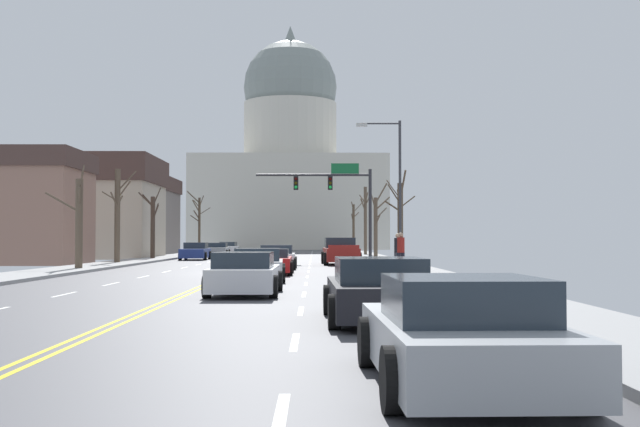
{
  "coord_description": "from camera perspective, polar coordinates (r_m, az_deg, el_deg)",
  "views": [
    {
      "loc": [
        3.81,
        -36.4,
        1.64
      ],
      "look_at": [
        4.26,
        28.66,
        3.73
      ],
      "focal_mm": 43.46,
      "sensor_mm": 36.0,
      "label": 1
    }
  ],
  "objects": [
    {
      "name": "signal_gantry",
      "position": [
        52.8,
        1.3,
        1.64
      ],
      "size": [
        7.91,
        0.41,
        6.63
      ],
      "color": "#28282D",
      "rests_on": "ground"
    },
    {
      "name": "sedan_near_01",
      "position": [
        41.56,
        -3.18,
        -3.28
      ],
      "size": [
        2.1,
        4.35,
        1.28
      ],
      "color": "silver",
      "rests_on": "ground"
    },
    {
      "name": "sedan_near_06",
      "position": [
        8.77,
        10.34,
        -8.84
      ],
      "size": [
        2.11,
        4.32,
        1.22
      ],
      "color": "#9EA3A8",
      "rests_on": "ground"
    },
    {
      "name": "sedan_near_03",
      "position": [
        29.76,
        -4.6,
        -3.85
      ],
      "size": [
        2.24,
        4.65,
        1.26
      ],
      "color": "silver",
      "rests_on": "ground"
    },
    {
      "name": "bare_tree_04",
      "position": [
        72.52,
        3.36,
        -0.31
      ],
      "size": [
        1.15,
        1.91,
        6.34
      ],
      "color": "brown",
      "rests_on": "ground"
    },
    {
      "name": "pickup_truck_near_00",
      "position": [
        48.76,
        1.53,
        -2.89
      ],
      "size": [
        2.44,
        5.45,
        1.68
      ],
      "color": "maroon",
      "rests_on": "ground"
    },
    {
      "name": "capitol_building",
      "position": [
        120.03,
        -2.21,
        3.63
      ],
      "size": [
        29.14,
        18.28,
        34.72
      ],
      "color": "beige",
      "rests_on": "ground"
    },
    {
      "name": "flank_building_01",
      "position": [
        66.82,
        -17.15,
        0.46
      ],
      "size": [
        12.58,
        9.85,
        8.32
      ],
      "color": "#B2A38E",
      "rests_on": "ground"
    },
    {
      "name": "sedan_near_05",
      "position": [
        15.35,
        4.34,
        -5.74
      ],
      "size": [
        2.15,
        4.44,
        1.26
      ],
      "color": "black",
      "rests_on": "ground"
    },
    {
      "name": "bare_tree_07",
      "position": [
        60.27,
        -12.23,
        -0.75
      ],
      "size": [
        1.75,
        2.05,
        5.46
      ],
      "color": "#423328",
      "rests_on": "ground"
    },
    {
      "name": "bare_tree_02",
      "position": [
        46.97,
        5.92,
        -0.46
      ],
      "size": [
        1.93,
        2.2,
        5.57
      ],
      "color": "#4C3D2D",
      "rests_on": "ground"
    },
    {
      "name": "street_lamp_right",
      "position": [
        39.96,
        5.47,
        2.48
      ],
      "size": [
        2.32,
        0.24,
        7.57
      ],
      "color": "#333338",
      "rests_on": "ground"
    },
    {
      "name": "bare_tree_01",
      "position": [
        83.52,
        -8.92,
        -0.56
      ],
      "size": [
        2.57,
        1.45,
        6.58
      ],
      "color": "#4C3D2D",
      "rests_on": "ground"
    },
    {
      "name": "sedan_near_02",
      "position": [
        35.5,
        -3.64,
        -3.6
      ],
      "size": [
        2.08,
        4.69,
        1.16
      ],
      "color": "#B71414",
      "rests_on": "ground"
    },
    {
      "name": "bare_tree_06",
      "position": [
        58.8,
        4.17,
        -0.75
      ],
      "size": [
        1.75,
        2.07,
        5.76
      ],
      "color": "brown",
      "rests_on": "ground"
    },
    {
      "name": "ground",
      "position": [
        36.63,
        -6.38,
        -4.36
      ],
      "size": [
        20.0,
        180.0,
        0.2
      ],
      "color": "#49494E"
    },
    {
      "name": "flank_building_00",
      "position": [
        52.97,
        -21.59,
        0.46
      ],
      "size": [
        8.77,
        7.14,
        7.22
      ],
      "color": "#8C6656",
      "rests_on": "ground"
    },
    {
      "name": "bare_tree_05",
      "position": [
        40.93,
        -17.35,
        -0.45
      ],
      "size": [
        2.35,
        2.59,
        5.35
      ],
      "color": "brown",
      "rests_on": "ground"
    },
    {
      "name": "sedan_oncoming_01",
      "position": [
        70.79,
        -7.57,
        -2.68
      ],
      "size": [
        2.15,
        4.27,
        1.24
      ],
      "color": "#9EA3A8",
      "rests_on": "ground"
    },
    {
      "name": "flank_building_02",
      "position": [
        82.85,
        -13.86,
        -0.15
      ],
      "size": [
        9.4,
        9.35,
        7.91
      ],
      "color": "slate",
      "rests_on": "ground"
    },
    {
      "name": "bare_tree_03",
      "position": [
        50.55,
        -14.68,
        -0.02
      ],
      "size": [
        2.07,
        2.05,
        5.9
      ],
      "color": "brown",
      "rests_on": "ground"
    },
    {
      "name": "pedestrian_00",
      "position": [
        37.3,
        5.75,
        -2.65
      ],
      "size": [
        0.35,
        0.34,
        1.74
      ],
      "color": "#33333D",
      "rests_on": "ground"
    },
    {
      "name": "sedan_oncoming_02",
      "position": [
        81.56,
        -6.79,
        -2.56
      ],
      "size": [
        2.1,
        4.61,
        1.27
      ],
      "color": "silver",
      "rests_on": "ground"
    },
    {
      "name": "bare_tree_00",
      "position": [
        84.95,
        2.49,
        -0.94
      ],
      "size": [
        1.47,
        2.14,
        5.6
      ],
      "color": "#4C3D2D",
      "rests_on": "ground"
    },
    {
      "name": "pedestrian_01",
      "position": [
        35.45,
        5.97,
        -2.67
      ],
      "size": [
        0.35,
        0.34,
        1.76
      ],
      "color": "black",
      "rests_on": "ground"
    },
    {
      "name": "sedan_oncoming_00",
      "position": [
        59.9,
        -9.16,
        -2.8
      ],
      "size": [
        2.12,
        4.5,
        1.32
      ],
      "color": "navy",
      "rests_on": "ground"
    },
    {
      "name": "sedan_near_04",
      "position": [
        22.64,
        -5.56,
        -4.49
      ],
      "size": [
        2.06,
        4.55,
        1.25
      ],
      "color": "silver",
      "rests_on": "ground"
    }
  ]
}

